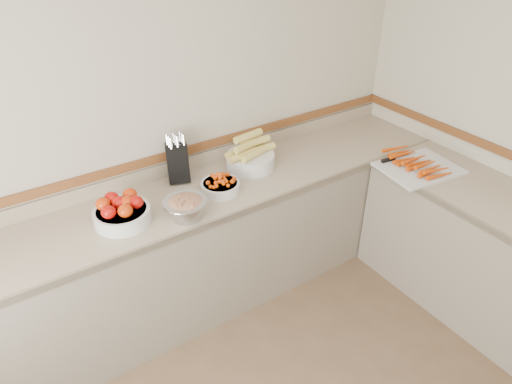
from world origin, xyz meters
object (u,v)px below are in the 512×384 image
tomato_bowl (122,211)px  cherry_tomato_bowl (220,185)px  knife_block (178,161)px  cutting_board (417,165)px  corn_bowl (250,157)px  rhubarb_bowl (186,207)px

tomato_bowl → cherry_tomato_bowl: (0.64, -0.03, -0.02)m
knife_block → cutting_board: knife_block is taller
knife_block → cutting_board: 1.66m
corn_bowl → cutting_board: (0.97, -0.67, -0.06)m
rhubarb_bowl → cutting_board: size_ratio=0.46×
cherry_tomato_bowl → corn_bowl: (0.34, 0.16, 0.03)m
cherry_tomato_bowl → rhubarb_bowl: 0.35m
rhubarb_bowl → cherry_tomato_bowl: bearing=24.7°
tomato_bowl → corn_bowl: (0.98, 0.13, 0.01)m
tomato_bowl → cutting_board: size_ratio=0.57×
tomato_bowl → cherry_tomato_bowl: bearing=-2.7°
tomato_bowl → cutting_board: 2.02m
tomato_bowl → cherry_tomato_bowl: tomato_bowl is taller
knife_block → cutting_board: bearing=-28.3°
corn_bowl → cutting_board: corn_bowl is taller
cherry_tomato_bowl → cutting_board: size_ratio=0.44×
corn_bowl → tomato_bowl: bearing=-172.2°
knife_block → cherry_tomato_bowl: (0.16, -0.28, -0.09)m
tomato_bowl → rhubarb_bowl: (0.32, -0.18, 0.01)m
knife_block → rhubarb_bowl: size_ratio=1.28×
cutting_board → rhubarb_bowl: bearing=167.6°
knife_block → tomato_bowl: 0.55m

